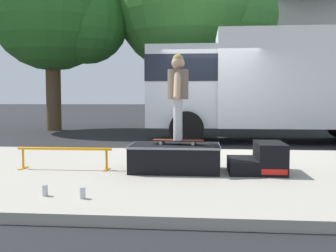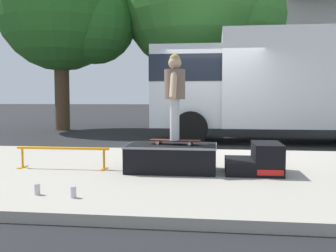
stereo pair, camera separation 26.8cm
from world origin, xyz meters
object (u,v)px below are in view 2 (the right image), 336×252
skate_box (172,157)px  soda_can_b (73,192)px  skater_kid (175,90)px  box_truck (277,82)px  kicker_ramp (258,161)px  street_tree_neighbour (204,3)px  skateboard (175,141)px  grind_rail (63,152)px  soda_can (37,189)px  street_tree_main (68,11)px

skate_box → soda_can_b: bearing=-117.4°
skater_kid → box_truck: 5.80m
kicker_ramp → street_tree_neighbour: bearing=96.8°
kicker_ramp → skateboard: size_ratio=1.03×
kicker_ramp → box_truck: 5.63m
grind_rail → skater_kid: 2.04m
kicker_ramp → box_truck: box_truck is taller
skateboard → soda_can: bearing=-129.6°
grind_rail → soda_can_b: grind_rail is taller
skateboard → skater_kid: 0.78m
skateboard → street_tree_neighbour: (0.09, 9.84, 4.40)m
soda_can → soda_can_b: bearing=-9.7°
soda_can_b → street_tree_neighbour: size_ratio=0.02×
skater_kid → street_tree_neighbour: street_tree_neighbour is taller
skate_box → kicker_ramp: 1.30m
skater_kid → kicker_ramp: bearing=-1.8°
kicker_ramp → grind_rail: size_ratio=0.54×
skateboard → skater_kid: skater_kid is taller
skateboard → street_tree_neighbour: size_ratio=0.10×
kicker_ramp → soda_can: 3.16m
skateboard → skater_kid: bearing=-116.6°
skate_box → skateboard: 0.25m
kicker_ramp → soda_can: size_ratio=6.53×
box_truck → street_tree_main: size_ratio=0.97×
grind_rail → street_tree_main: size_ratio=0.21×
kicker_ramp → skateboard: bearing=178.2°
kicker_ramp → street_tree_neighbour: street_tree_neighbour is taller
box_truck → street_tree_neighbour: street_tree_neighbour is taller
skate_box → street_tree_neighbour: size_ratio=0.17×
kicker_ramp → box_truck: bearing=79.2°
kicker_ramp → box_truck: size_ratio=0.12×
skate_box → soda_can_b: skate_box is taller
kicker_ramp → grind_rail: kicker_ramp is taller
kicker_ramp → street_tree_main: (-6.33, 8.71, 4.25)m
soda_can → box_truck: 8.08m
street_tree_neighbour → skater_kid: bearing=-90.5°
kicker_ramp → skater_kid: 1.65m
skater_kid → street_tree_neighbour: 10.48m
skater_kid → box_truck: box_truck is taller
soda_can_b → grind_rail: bearing=115.7°
kicker_ramp → street_tree_main: bearing=126.0°
grind_rail → skateboard: skateboard is taller
grind_rail → skate_box: bearing=0.2°
street_tree_main → street_tree_neighbour: size_ratio=0.88×
kicker_ramp → skater_kid: bearing=178.2°
soda_can → street_tree_neighbour: bearing=82.6°
kicker_ramp → street_tree_main: size_ratio=0.12×
skateboard → soda_can_b: size_ratio=6.34×
soda_can → box_truck: size_ratio=0.02×
grind_rail → skater_kid: skater_kid is taller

